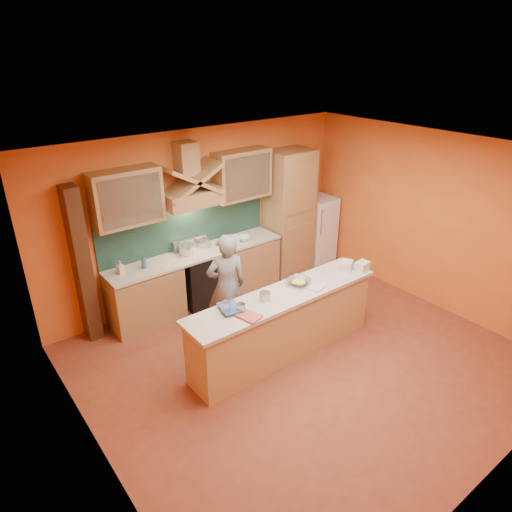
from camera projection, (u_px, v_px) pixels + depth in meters
floor at (302, 360)px, 6.28m from camera, size 5.50×5.00×0.01m
ceiling at (313, 158)px, 5.09m from camera, size 5.50×5.00×0.01m
wall_back at (202, 215)px, 7.47m from camera, size 5.50×0.02×2.80m
wall_front at (510, 374)px, 3.89m from camera, size 5.50×0.02×2.80m
wall_left at (88, 353)px, 4.16m from camera, size 0.02×5.00×2.80m
wall_right at (434, 221)px, 7.21m from camera, size 0.02×5.00×2.80m
base_cabinet_left at (145, 297)px, 6.98m from camera, size 1.10×0.60×0.86m
base_cabinet_right at (245, 264)px, 8.03m from camera, size 1.10×0.60×0.86m
counter_top at (197, 253)px, 7.30m from camera, size 3.00×0.62×0.04m
stove at (199, 278)px, 7.49m from camera, size 0.60×0.58×0.90m
backsplash at (187, 228)px, 7.36m from camera, size 3.00×0.03×0.70m
range_hood at (192, 198)px, 6.95m from camera, size 0.92×0.50×0.24m
hood_chimney at (186, 159)px, 6.77m from camera, size 0.30×0.30×0.50m
upper_cabinet_left at (126, 198)px, 6.37m from camera, size 1.00×0.35×0.80m
upper_cabinet_right at (242, 175)px, 7.48m from camera, size 1.00×0.35×0.80m
pantry_column at (289, 213)px, 8.28m from camera, size 0.80×0.60×2.30m
fridge at (317, 230)px, 8.91m from camera, size 0.58×0.60×1.30m
trim_column_left at (82, 266)px, 6.33m from camera, size 0.20×0.30×2.30m
island_body at (283, 326)px, 6.25m from camera, size 2.80×0.55×0.88m
island_top at (284, 296)px, 6.05m from camera, size 2.90×0.62×0.05m
person at (226, 286)px, 6.54m from camera, size 0.67×0.54×1.59m
pot_large at (186, 250)px, 7.21m from camera, size 0.30×0.30×0.16m
pot_small at (203, 244)px, 7.46m from camera, size 0.21×0.21×0.14m
soap_bottle_a at (120, 267)px, 6.59m from camera, size 0.11×0.11×0.20m
soap_bottle_b at (144, 261)px, 6.75m from camera, size 0.12×0.12×0.22m
bowl_back at (244, 238)px, 7.73m from camera, size 0.27×0.27×0.07m
dish_rack at (231, 239)px, 7.66m from camera, size 0.32×0.29×0.09m
book_lower at (244, 320)px, 5.45m from camera, size 0.27×0.33×0.03m
book_upper at (221, 310)px, 5.62m from camera, size 0.30×0.36×0.02m
jar_large at (226, 308)px, 5.57m from camera, size 0.15×0.15×0.16m
jar_small at (241, 308)px, 5.60m from camera, size 0.12×0.12×0.12m
kitchen_scale at (265, 297)px, 5.87m from camera, size 0.12×0.12×0.09m
mixing_bowl at (299, 281)px, 6.28m from camera, size 0.37×0.37×0.07m
cloth at (317, 287)px, 6.20m from camera, size 0.28×0.24×0.02m
grocery_bag_a at (347, 265)px, 6.67m from camera, size 0.25×0.23×0.13m
grocery_bag_b at (362, 266)px, 6.67m from camera, size 0.22×0.18×0.12m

